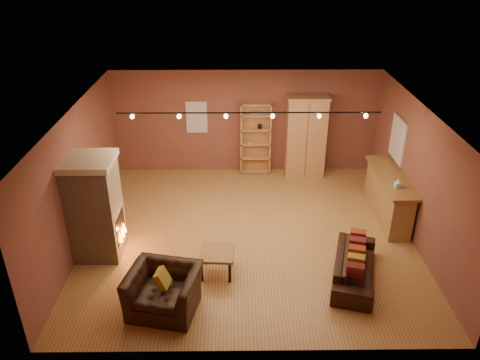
{
  "coord_description": "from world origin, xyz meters",
  "views": [
    {
      "loc": [
        -0.28,
        -8.53,
        5.75
      ],
      "look_at": [
        -0.18,
        0.2,
        1.24
      ],
      "focal_mm": 35.0,
      "sensor_mm": 36.0,
      "label": 1
    }
  ],
  "objects_px": {
    "bookcase": "(255,137)",
    "loveseat": "(355,262)",
    "armoire": "(306,136)",
    "bar_counter": "(388,196)",
    "coffee_table": "(217,255)",
    "fireplace": "(95,207)",
    "armchair": "(163,284)"
  },
  "relations": [
    {
      "from": "fireplace",
      "to": "armoire",
      "type": "relative_size",
      "value": 0.96
    },
    {
      "from": "fireplace",
      "to": "loveseat",
      "type": "relative_size",
      "value": 1.1
    },
    {
      "from": "bar_counter",
      "to": "coffee_table",
      "type": "xyz_separation_m",
      "value": [
        -3.84,
        -2.01,
        -0.13
      ]
    },
    {
      "from": "coffee_table",
      "to": "loveseat",
      "type": "bearing_deg",
      "value": -4.34
    },
    {
      "from": "fireplace",
      "to": "coffee_table",
      "type": "distance_m",
      "value": 2.59
    },
    {
      "from": "loveseat",
      "to": "bar_counter",
      "type": "bearing_deg",
      "value": -13.72
    },
    {
      "from": "armoire",
      "to": "coffee_table",
      "type": "relative_size",
      "value": 3.27
    },
    {
      "from": "armoire",
      "to": "coffee_table",
      "type": "bearing_deg",
      "value": -117.51
    },
    {
      "from": "fireplace",
      "to": "bookcase",
      "type": "distance_m",
      "value": 5.0
    },
    {
      "from": "bookcase",
      "to": "bar_counter",
      "type": "relative_size",
      "value": 0.89
    },
    {
      "from": "bar_counter",
      "to": "coffee_table",
      "type": "bearing_deg",
      "value": -152.4
    },
    {
      "from": "armoire",
      "to": "armchair",
      "type": "relative_size",
      "value": 1.68
    },
    {
      "from": "bookcase",
      "to": "loveseat",
      "type": "bearing_deg",
      "value": -69.97
    },
    {
      "from": "armchair",
      "to": "coffee_table",
      "type": "xyz_separation_m",
      "value": [
        0.88,
        0.97,
        -0.11
      ]
    },
    {
      "from": "armoire",
      "to": "loveseat",
      "type": "xyz_separation_m",
      "value": [
        0.37,
        -4.47,
        -0.73
      ]
    },
    {
      "from": "bookcase",
      "to": "coffee_table",
      "type": "xyz_separation_m",
      "value": [
        -0.9,
        -4.44,
        -0.6
      ]
    },
    {
      "from": "armoire",
      "to": "bookcase",
      "type": "bearing_deg",
      "value": 172.48
    },
    {
      "from": "bookcase",
      "to": "armoire",
      "type": "bearing_deg",
      "value": -7.52
    },
    {
      "from": "armchair",
      "to": "bar_counter",
      "type": "bearing_deg",
      "value": 43.97
    },
    {
      "from": "bookcase",
      "to": "armchair",
      "type": "xyz_separation_m",
      "value": [
        -1.78,
        -5.42,
        -0.49
      ]
    },
    {
      "from": "fireplace",
      "to": "bar_counter",
      "type": "bearing_deg",
      "value": 11.82
    },
    {
      "from": "loveseat",
      "to": "fireplace",
      "type": "bearing_deg",
      "value": 95.54
    },
    {
      "from": "bar_counter",
      "to": "armchair",
      "type": "distance_m",
      "value": 5.58
    },
    {
      "from": "armoire",
      "to": "loveseat",
      "type": "bearing_deg",
      "value": -85.26
    },
    {
      "from": "fireplace",
      "to": "coffee_table",
      "type": "bearing_deg",
      "value": -16.23
    },
    {
      "from": "armoire",
      "to": "bar_counter",
      "type": "height_order",
      "value": "armoire"
    },
    {
      "from": "coffee_table",
      "to": "bar_counter",
      "type": "bearing_deg",
      "value": 27.6
    },
    {
      "from": "fireplace",
      "to": "loveseat",
      "type": "xyz_separation_m",
      "value": [
        5.0,
        -0.9,
        -0.68
      ]
    },
    {
      "from": "bookcase",
      "to": "loveseat",
      "type": "distance_m",
      "value": 4.98
    },
    {
      "from": "bookcase",
      "to": "fireplace",
      "type": "bearing_deg",
      "value": -131.45
    },
    {
      "from": "loveseat",
      "to": "armchair",
      "type": "xyz_separation_m",
      "value": [
        -3.48,
        -0.78,
        0.14
      ]
    },
    {
      "from": "armoire",
      "to": "bar_counter",
      "type": "xyz_separation_m",
      "value": [
        1.61,
        -2.26,
        -0.57
      ]
    }
  ]
}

